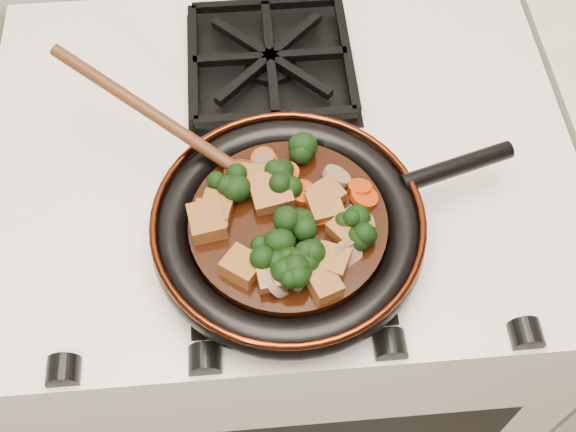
{
  "coord_description": "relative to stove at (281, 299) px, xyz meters",
  "views": [
    {
      "loc": [
        -0.03,
        1.13,
        1.64
      ],
      "look_at": [
        0.0,
        1.54,
        0.97
      ],
      "focal_mm": 45.0,
      "sensor_mm": 36.0,
      "label": 1
    }
  ],
  "objects": [
    {
      "name": "burner_grate_back",
      "position": [
        0.0,
        0.14,
        0.46
      ],
      "size": [
        0.23,
        0.23,
        0.03
      ],
      "primitive_type": null,
      "color": "black",
      "rests_on": "stove"
    },
    {
      "name": "mushroom_slice_2",
      "position": [
        0.08,
        -0.16,
        0.52
      ],
      "size": [
        0.05,
        0.05,
        0.02
      ],
      "primitive_type": "cylinder",
      "rotation": [
        0.48,
        0.0,
        0.74
      ],
      "color": "#7F6349",
      "rests_on": "braising_sauce"
    },
    {
      "name": "braising_sauce",
      "position": [
        0.0,
        -0.15,
        0.5
      ],
      "size": [
        0.22,
        0.22,
        0.02
      ],
      "primitive_type": "cylinder",
      "color": "black",
      "rests_on": "skillet"
    },
    {
      "name": "tofu_cube_11",
      "position": [
        0.07,
        -0.17,
        0.52
      ],
      "size": [
        0.05,
        0.06,
        0.02
      ],
      "primitive_type": "cube",
      "rotation": [
        -0.06,
        0.01,
        0.62
      ],
      "color": "brown",
      "rests_on": "braising_sauce"
    },
    {
      "name": "broccoli_floret_4",
      "position": [
        0.0,
        -0.23,
        0.52
      ],
      "size": [
        0.09,
        0.09,
        0.07
      ],
      "primitive_type": null,
      "rotation": [
        0.24,
        -0.12,
        0.6
      ],
      "color": "black",
      "rests_on": "braising_sauce"
    },
    {
      "name": "broccoli_floret_3",
      "position": [
        -0.0,
        -0.1,
        0.52
      ],
      "size": [
        0.09,
        0.09,
        0.06
      ],
      "primitive_type": null,
      "rotation": [
        0.05,
        -0.19,
        2.36
      ],
      "color": "black",
      "rests_on": "braising_sauce"
    },
    {
      "name": "skillet",
      "position": [
        0.0,
        -0.15,
        0.49
      ],
      "size": [
        0.43,
        0.31,
        0.05
      ],
      "rotation": [
        0.0,
        0.0,
        0.28
      ],
      "color": "black",
      "rests_on": "burner_grate_front"
    },
    {
      "name": "stove",
      "position": [
        0.0,
        0.0,
        0.0
      ],
      "size": [
        0.76,
        0.6,
        0.9
      ],
      "primitive_type": "cube",
      "color": "silver",
      "rests_on": "ground"
    },
    {
      "name": "tofu_cube_4",
      "position": [
        -0.04,
        -0.09,
        0.52
      ],
      "size": [
        0.04,
        0.04,
        0.02
      ],
      "primitive_type": "cube",
      "rotation": [
        -0.03,
        0.02,
        2.92
      ],
      "color": "brown",
      "rests_on": "braising_sauce"
    },
    {
      "name": "mushroom_slice_0",
      "position": [
        -0.02,
        -0.22,
        0.52
      ],
      "size": [
        0.03,
        0.04,
        0.03
      ],
      "primitive_type": "cylinder",
      "rotation": [
        0.96,
        0.0,
        1.78
      ],
      "color": "#7F6349",
      "rests_on": "braising_sauce"
    },
    {
      "name": "mushroom_slice_4",
      "position": [
        -0.02,
        -0.07,
        0.52
      ],
      "size": [
        0.04,
        0.04,
        0.03
      ],
      "primitive_type": "cylinder",
      "rotation": [
        0.76,
        0.0,
        1.08
      ],
      "color": "#7F6349",
      "rests_on": "braising_sauce"
    },
    {
      "name": "tofu_cube_6",
      "position": [
        -0.08,
        -0.14,
        0.52
      ],
      "size": [
        0.04,
        0.04,
        0.02
      ],
      "primitive_type": "cube",
      "rotation": [
        0.09,
        0.0,
        1.53
      ],
      "color": "brown",
      "rests_on": "braising_sauce"
    },
    {
      "name": "tofu_cube_9",
      "position": [
        0.05,
        -0.12,
        0.52
      ],
      "size": [
        0.05,
        0.05,
        0.02
      ],
      "primitive_type": "cube",
      "rotation": [
        -0.01,
        -0.04,
        0.54
      ],
      "color": "brown",
      "rests_on": "braising_sauce"
    },
    {
      "name": "tofu_cube_1",
      "position": [
        -0.02,
        -0.21,
        0.52
      ],
      "size": [
        0.05,
        0.05,
        0.03
      ],
      "primitive_type": "cube",
      "rotation": [
        0.11,
        0.02,
        0.14
      ],
      "color": "brown",
      "rests_on": "braising_sauce"
    },
    {
      "name": "broccoli_floret_0",
      "position": [
        0.0,
        -0.17,
        0.52
      ],
      "size": [
        0.08,
        0.08,
        0.07
      ],
      "primitive_type": null,
      "rotation": [
        0.17,
        -0.12,
        1.37
      ],
      "color": "black",
      "rests_on": "braising_sauce"
    },
    {
      "name": "tofu_cube_8",
      "position": [
        0.04,
        -0.14,
        0.52
      ],
      "size": [
        0.04,
        0.04,
        0.02
      ],
      "primitive_type": "cube",
      "rotation": [
        0.03,
        -0.04,
        1.77
      ],
      "color": "brown",
      "rests_on": "braising_sauce"
    },
    {
      "name": "tofu_cube_3",
      "position": [
        -0.05,
        -0.2,
        0.52
      ],
      "size": [
        0.05,
        0.05,
        0.03
      ],
      "primitive_type": "cube",
      "rotation": [
        0.12,
        -0.0,
        2.51
      ],
      "color": "brown",
      "rests_on": "braising_sauce"
    },
    {
      "name": "broccoli_floret_2",
      "position": [
        -0.07,
        -0.1,
        0.52
      ],
      "size": [
        0.09,
        0.08,
        0.08
      ],
      "primitive_type": null,
      "rotation": [
        -0.13,
        0.21,
        2.68
      ],
      "color": "black",
      "rests_on": "braising_sauce"
    },
    {
      "name": "tofu_cube_7",
      "position": [
        0.03,
        -0.23,
        0.52
      ],
      "size": [
        0.04,
        0.04,
        0.02
      ],
      "primitive_type": "cube",
      "rotation": [
        0.09,
        0.01,
        1.96
      ],
      "color": "brown",
      "rests_on": "braising_sauce"
    },
    {
      "name": "tofu_cube_2",
      "position": [
        0.04,
        -0.2,
        0.52
      ],
      "size": [
        0.05,
        0.05,
        0.02
      ],
      "primitive_type": "cube",
      "rotation": [
        0.0,
        0.06,
        2.7
      ],
      "color": "brown",
      "rests_on": "braising_sauce"
    },
    {
      "name": "broccoli_floret_1",
      "position": [
        0.03,
        -0.06,
        0.52
      ],
      "size": [
        0.08,
        0.07,
        0.06
      ],
      "primitive_type": null,
      "rotation": [
        0.04,
        0.17,
        0.22
      ],
      "color": "black",
      "rests_on": "braising_sauce"
    },
    {
      "name": "tofu_cube_0",
      "position": [
        -0.08,
        -0.13,
        0.52
      ],
      "size": [
        0.04,
        0.05,
        0.02
      ],
      "primitive_type": "cube",
      "rotation": [
        0.05,
        0.06,
        1.29
      ],
      "color": "brown",
      "rests_on": "braising_sauce"
    },
    {
      "name": "mushroom_slice_1",
      "position": [
        0.06,
        -0.2,
        0.52
      ],
      "size": [
        0.04,
        0.04,
        0.03
      ],
      "primitive_type": "cylinder",
      "rotation": [
        0.92,
        0.0,
        0.59
      ],
      "color": "#7F6349",
      "rests_on": "braising_sauce"
    },
    {
      "name": "broccoli_floret_5",
      "position": [
        0.07,
        -0.17,
        0.52
      ],
      "size": [
        0.08,
        0.08,
        0.05
      ],
      "primitive_type": null,
      "rotation": [
        -0.02,
        0.02,
        0.37
      ],
      "color": "black",
      "rests_on": "braising_sauce"
    },
    {
      "name": "broccoli_floret_7",
      "position": [
        0.01,
        -0.2,
        0.52
      ],
      "size": [
        0.09,
        0.09,
        0.06
      ],
      "primitive_type": null,
      "rotation": [
        -0.04,
        -0.25,
        0.73
      ],
      "color": "black",
      "rests_on": "braising_sauce"
    },
    {
      "name": "wooden_spoon",
      "position": [
        -0.11,
        -0.04,
        0.54
      ],
      "size": [
        0.15,
        0.11,
        0.27
      ],
      "rotation": [
        0.0,
        0.0,
        2.54
      ],
      "color": "#48250F",
      "rests_on": "braising_sauce"
    },
    {
      "name": "burner_grate_front",
      "position": [
        0.0,
        -0.14,
        0.46
      ],
      "size": [
        0.23,
        0.23,
        0.03
      ],
      "primitive_type": null,
      "color": "black",
      "rests_on": "stove"
    },
    {
      "name": "broccoli_floret_6",
      "position": [
        -0.02,
        -0.19,
        0.52
      ],
      "size": [
        0.08,
        0.08,
        0.06
      ],
      "primitive_type": null,
      "rotation": [
        -0.1,
        0.11,
        1.26
      ],
      "color": "black",
      "rests_on": "braising_sauce"
    },
    {
      "name": "tofu_cube_5",
      "position": [
        -0.09,
        -0.14,
        0.52
      ],
      "size": [
        0.05,
        0.05,
        0.03
      ],
      "primitive_type": "cube",
      "rotation": [
        -0.04,
        0.04,
        1.73
      ],
      "color": "brown",
      "rests_on": "braising_sauce"
    },
    {
      "name": "carrot_coin_5",
      "position": [
        0.02,
        -0.11,
        0.51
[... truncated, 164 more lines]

